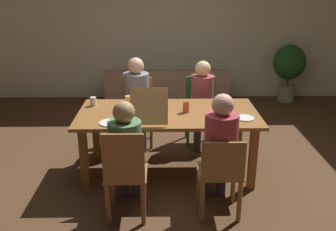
# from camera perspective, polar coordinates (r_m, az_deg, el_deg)

# --- Properties ---
(ground_plane) EXTENTS (20.00, 20.00, 0.00)m
(ground_plane) POSITION_cam_1_polar(r_m,az_deg,el_deg) (4.72, 0.02, -8.44)
(ground_plane) COLOR #523520
(back_wall) EXTENTS (7.66, 0.12, 2.96)m
(back_wall) POSITION_cam_1_polar(r_m,az_deg,el_deg) (7.40, -0.43, 14.02)
(back_wall) COLOR white
(back_wall) RESTS_ON ground
(dining_table) EXTENTS (2.09, 1.03, 0.78)m
(dining_table) POSITION_cam_1_polar(r_m,az_deg,el_deg) (4.43, 0.02, -0.66)
(dining_table) COLOR brown
(dining_table) RESTS_ON ground
(chair_0) EXTENTS (0.46, 0.41, 0.93)m
(chair_0) POSITION_cam_1_polar(r_m,az_deg,el_deg) (5.45, 4.97, 1.46)
(chair_0) COLOR #267430
(chair_0) RESTS_ON ground
(person_0) EXTENTS (0.32, 0.51, 1.19)m
(person_0) POSITION_cam_1_polar(r_m,az_deg,el_deg) (5.25, 5.19, 2.82)
(person_0) COLOR #3E3949
(person_0) RESTS_ON ground
(chair_1) EXTENTS (0.43, 0.40, 0.85)m
(chair_1) POSITION_cam_1_polar(r_m,az_deg,el_deg) (3.73, 7.89, -8.84)
(chair_1) COLOR olive
(chair_1) RESTS_ON ground
(person_1) EXTENTS (0.32, 0.52, 1.25)m
(person_1) POSITION_cam_1_polar(r_m,az_deg,el_deg) (3.72, 7.79, -4.26)
(person_1) COLOR #3A2D48
(person_1) RESTS_ON ground
(chair_2) EXTENTS (0.40, 0.44, 0.96)m
(chair_2) POSITION_cam_1_polar(r_m,az_deg,el_deg) (3.66, -6.42, -8.74)
(chair_2) COLOR #955C38
(chair_2) RESTS_ON ground
(person_2) EXTENTS (0.32, 0.53, 1.19)m
(person_2) POSITION_cam_1_polar(r_m,az_deg,el_deg) (3.70, -6.33, -4.85)
(person_2) COLOR #363548
(person_2) RESTS_ON ground
(chair_3) EXTENTS (0.45, 0.45, 0.92)m
(chair_3) POSITION_cam_1_polar(r_m,az_deg,el_deg) (5.43, -4.63, 1.37)
(chair_3) COLOR olive
(chair_3) RESTS_ON ground
(person_3) EXTENTS (0.35, 0.54, 1.24)m
(person_3) POSITION_cam_1_polar(r_m,az_deg,el_deg) (5.22, -4.79, 3.08)
(person_3) COLOR #443936
(person_3) RESTS_ON ground
(pizza_box_0) EXTENTS (0.39, 0.48, 0.40)m
(pizza_box_0) POSITION_cam_1_polar(r_m,az_deg,el_deg) (4.17, -2.74, 0.16)
(pizza_box_0) COLOR tan
(pizza_box_0) RESTS_ON dining_table
(plate_0) EXTENTS (0.24, 0.24, 0.01)m
(plate_0) POSITION_cam_1_polar(r_m,az_deg,el_deg) (4.11, -8.63, -1.07)
(plate_0) COLOR white
(plate_0) RESTS_ON dining_table
(plate_1) EXTENTS (0.21, 0.21, 0.01)m
(plate_1) POSITION_cam_1_polar(r_m,az_deg,el_deg) (4.59, 8.00, 1.22)
(plate_1) COLOR white
(plate_1) RESTS_ON dining_table
(plate_2) EXTENTS (0.21, 0.21, 0.01)m
(plate_2) POSITION_cam_1_polar(r_m,az_deg,el_deg) (4.29, 11.45, -0.36)
(plate_2) COLOR white
(plate_2) RESTS_ON dining_table
(drinking_glass_0) EXTENTS (0.07, 0.07, 0.14)m
(drinking_glass_0) POSITION_cam_1_polar(r_m,az_deg,el_deg) (4.60, -6.02, 2.13)
(drinking_glass_0) COLOR #E6C461
(drinking_glass_0) RESTS_ON dining_table
(drinking_glass_1) EXTENTS (0.07, 0.07, 0.11)m
(drinking_glass_1) POSITION_cam_1_polar(r_m,az_deg,el_deg) (4.70, -11.17, 2.09)
(drinking_glass_1) COLOR silver
(drinking_glass_1) RESTS_ON dining_table
(drinking_glass_2) EXTENTS (0.07, 0.07, 0.13)m
(drinking_glass_2) POSITION_cam_1_polar(r_m,az_deg,el_deg) (4.38, 2.71, 1.32)
(drinking_glass_2) COLOR #B9532F
(drinking_glass_2) RESTS_ON dining_table
(couch) EXTENTS (2.20, 0.80, 0.73)m
(couch) POSITION_cam_1_polar(r_m,az_deg,el_deg) (7.04, -0.20, 3.58)
(couch) COLOR #90705D
(couch) RESTS_ON ground
(potted_plant) EXTENTS (0.59, 0.59, 1.09)m
(potted_plant) POSITION_cam_1_polar(r_m,az_deg,el_deg) (7.55, 17.74, 7.09)
(potted_plant) COLOR gray
(potted_plant) RESTS_ON ground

